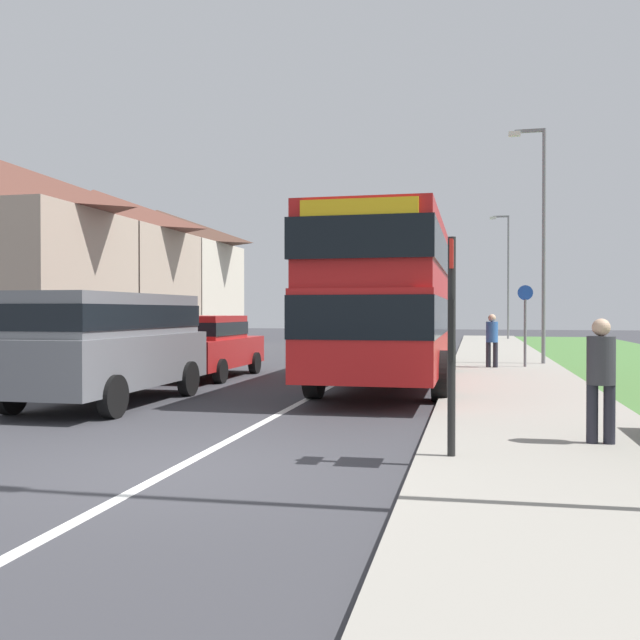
# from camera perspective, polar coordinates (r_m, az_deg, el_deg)

# --- Properties ---
(ground_plane) EXTENTS (120.00, 120.00, 0.00)m
(ground_plane) POSITION_cam_1_polar(r_m,az_deg,el_deg) (8.05, -11.81, -11.91)
(ground_plane) COLOR #38383D
(lane_marking_centre) EXTENTS (0.14, 60.00, 0.01)m
(lane_marking_centre) POSITION_cam_1_polar(r_m,az_deg,el_deg) (15.60, 0.46, -5.72)
(lane_marking_centre) COLOR silver
(lane_marking_centre) RESTS_ON ground_plane
(pavement_near_side) EXTENTS (3.20, 68.00, 0.12)m
(pavement_near_side) POSITION_cam_1_polar(r_m,az_deg,el_deg) (13.30, 16.67, -6.64)
(pavement_near_side) COLOR gray
(pavement_near_side) RESTS_ON ground_plane
(double_decker_bus) EXTENTS (2.80, 9.71, 3.70)m
(double_decker_bus) POSITION_cam_1_polar(r_m,az_deg,el_deg) (16.34, 5.91, 2.07)
(double_decker_bus) COLOR red
(double_decker_bus) RESTS_ON ground_plane
(parked_van_grey) EXTENTS (2.11, 4.95, 2.09)m
(parked_van_grey) POSITION_cam_1_polar(r_m,az_deg,el_deg) (13.64, -17.04, -1.44)
(parked_van_grey) COLOR slate
(parked_van_grey) RESTS_ON ground_plane
(parked_car_red) EXTENTS (1.98, 4.38, 1.64)m
(parked_car_red) POSITION_cam_1_polar(r_m,az_deg,el_deg) (18.51, -9.39, -1.93)
(parked_car_red) COLOR #B21E1E
(parked_car_red) RESTS_ON ground_plane
(pedestrian_at_stop) EXTENTS (0.34, 0.34, 1.67)m
(pedestrian_at_stop) POSITION_cam_1_polar(r_m,az_deg,el_deg) (9.28, 22.11, -4.18)
(pedestrian_at_stop) COLOR #23232D
(pedestrian_at_stop) RESTS_ON ground_plane
(pedestrian_walking_away) EXTENTS (0.34, 0.34, 1.67)m
(pedestrian_walking_away) POSITION_cam_1_polar(r_m,az_deg,el_deg) (20.76, 13.96, -1.44)
(pedestrian_walking_away) COLOR #23232D
(pedestrian_walking_away) RESTS_ON ground_plane
(bus_stop_sign) EXTENTS (0.09, 0.52, 2.60)m
(bus_stop_sign) POSITION_cam_1_polar(r_m,az_deg,el_deg) (7.97, 10.78, -0.87)
(bus_stop_sign) COLOR black
(bus_stop_sign) RESTS_ON ground_plane
(cycle_route_sign) EXTENTS (0.44, 0.08, 2.52)m
(cycle_route_sign) POSITION_cam_1_polar(r_m,az_deg,el_deg) (21.23, 16.53, -0.18)
(cycle_route_sign) COLOR slate
(cycle_route_sign) RESTS_ON ground_plane
(street_lamp_mid) EXTENTS (1.14, 0.20, 7.45)m
(street_lamp_mid) POSITION_cam_1_polar(r_m,az_deg,el_deg) (22.86, 17.68, 7.02)
(street_lamp_mid) COLOR slate
(street_lamp_mid) RESTS_ON ground_plane
(street_lamp_far) EXTENTS (1.14, 0.20, 7.40)m
(street_lamp_far) POSITION_cam_1_polar(r_m,az_deg,el_deg) (42.49, 15.10, 4.08)
(street_lamp_far) COLOR slate
(street_lamp_far) RESTS_ON ground_plane
(house_terrace_far_side) EXTENTS (7.37, 18.16, 6.97)m
(house_terrace_far_side) POSITION_cam_1_polar(r_m,az_deg,el_deg) (31.30, -18.11, 3.87)
(house_terrace_far_side) COLOR tan
(house_terrace_far_side) RESTS_ON ground_plane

